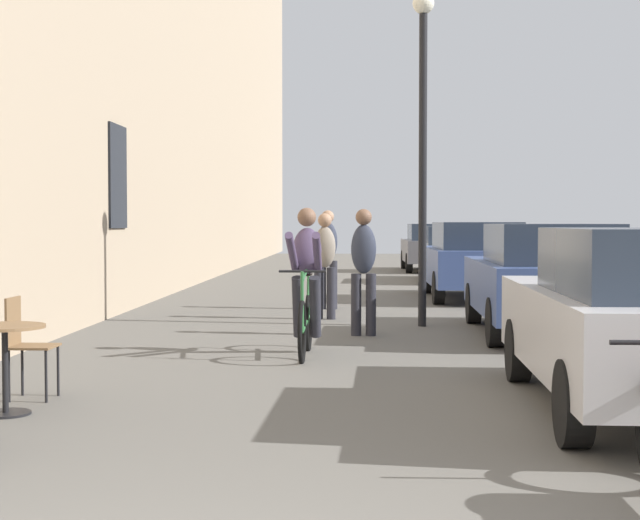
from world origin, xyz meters
TOP-DOWN VIEW (x-y plane):
  - cafe_table_mid at (-2.05, 4.25)m, footprint 0.64×0.64m
  - cafe_chair_mid_toward_wall at (-2.13, 4.94)m, footprint 0.38×0.38m
  - cyclist_on_bicycle at (0.17, 7.88)m, footprint 0.52×1.76m
  - pedestrian_near at (0.85, 9.78)m, footprint 0.35×0.26m
  - pedestrian_mid at (0.25, 12.00)m, footprint 0.35×0.25m
  - pedestrian_far at (0.24, 13.79)m, footprint 0.35×0.26m
  - street_lamp at (1.72, 11.02)m, footprint 0.32×0.32m
  - parked_car_second at (3.30, 9.90)m, footprint 1.88×4.31m
  - parked_car_third at (3.08, 16.16)m, footprint 1.87×4.35m
  - parked_car_fourth at (3.27, 22.08)m, footprint 1.83×4.10m
  - parked_car_fifth at (3.10, 27.31)m, footprint 1.79×4.19m

SIDE VIEW (x-z plane):
  - cafe_chair_mid_toward_wall at x=-2.13m, z-range 0.07..0.96m
  - cafe_table_mid at x=-2.05m, z-range 0.16..0.88m
  - parked_car_fourth at x=3.27m, z-range 0.03..1.46m
  - parked_car_fifth at x=3.10m, z-range 0.03..1.51m
  - parked_car_second at x=3.30m, z-range 0.03..1.55m
  - parked_car_third at x=3.08m, z-range 0.03..1.57m
  - cyclist_on_bicycle at x=0.17m, z-range -0.06..1.68m
  - pedestrian_mid at x=0.25m, z-range 0.11..1.79m
  - pedestrian_near at x=0.85m, z-range 0.11..1.83m
  - pedestrian_far at x=0.24m, z-range 0.11..1.86m
  - street_lamp at x=1.72m, z-range 0.66..5.56m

